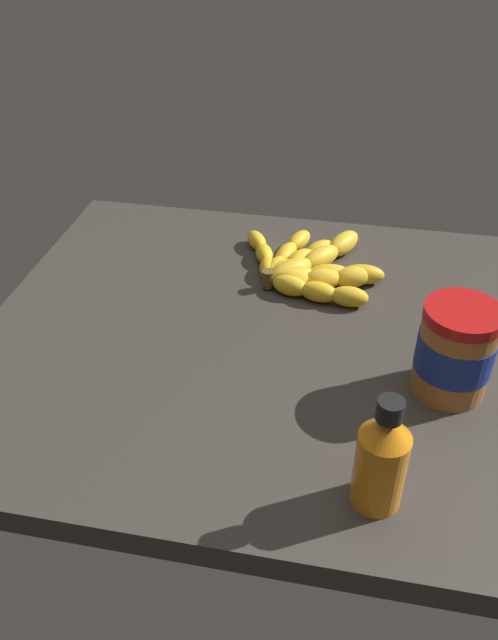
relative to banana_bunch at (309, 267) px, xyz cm
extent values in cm
cube|color=#38332D|center=(6.78, 17.24, -3.54)|extent=(80.51, 74.77, 3.75)
ellipsoid|color=gold|center=(2.34, 6.21, -0.02)|extent=(6.74, 4.77, 3.28)
ellipsoid|color=gold|center=(-2.43, 7.20, -0.02)|extent=(6.50, 4.11, 3.28)
ellipsoid|color=gold|center=(-7.28, 7.59, -0.02)|extent=(6.15, 3.40, 3.28)
ellipsoid|color=yellow|center=(2.19, 4.58, 0.10)|extent=(6.68, 4.42, 3.53)
ellipsoid|color=yellow|center=(-2.67, 3.55, 0.10)|extent=(6.93, 5.05, 3.53)
ellipsoid|color=yellow|center=(-7.38, 1.96, 0.10)|extent=(7.09, 5.60, 3.53)
ellipsoid|color=yellow|center=(2.11, 3.44, 0.01)|extent=(7.95, 5.93, 3.35)
ellipsoid|color=yellow|center=(-3.34, 1.59, 0.01)|extent=(7.82, 5.02, 3.35)
ellipsoid|color=yellow|center=(-9.01, 0.61, 0.01)|extent=(7.49, 4.00, 3.35)
ellipsoid|color=yellow|center=(2.70, 1.81, 0.16)|extent=(8.48, 8.41, 3.65)
ellipsoid|color=yellow|center=(-1.63, -3.18, 0.16)|extent=(7.85, 8.84, 3.65)
ellipsoid|color=yellow|center=(-5.09, -8.81, 0.16)|extent=(7.01, 9.04, 3.65)
ellipsoid|color=gold|center=(4.28, 1.72, -0.08)|extent=(5.66, 6.84, 3.17)
ellipsoid|color=gold|center=(1.76, -2.40, -0.08)|extent=(6.06, 6.78, 3.17)
ellipsoid|color=gold|center=(-1.22, -6.21, -0.08)|extent=(6.38, 6.64, 3.17)
ellipsoid|color=yellow|center=(5.51, 1.12, -0.18)|extent=(3.93, 6.89, 2.97)
ellipsoid|color=yellow|center=(4.44, -3.97, -0.18)|extent=(4.54, 7.06, 2.97)
ellipsoid|color=yellow|center=(2.84, -8.93, -0.18)|extent=(5.10, 7.15, 2.97)
ellipsoid|color=yellow|center=(6.91, 1.37, -0.22)|extent=(4.02, 6.41, 2.89)
ellipsoid|color=yellow|center=(8.25, -3.18, -0.22)|extent=(4.85, 6.60, 2.89)
ellipsoid|color=yellow|center=(10.33, -7.45, -0.22)|extent=(5.54, 6.59, 2.89)
cylinder|color=brown|center=(6.14, 5.18, 0.14)|extent=(2.00, 2.00, 3.00)
cylinder|color=#9E602D|center=(-21.63, 24.59, 4.10)|extent=(9.76, 9.76, 11.53)
cylinder|color=navy|center=(-21.63, 24.59, 4.68)|extent=(9.95, 9.95, 5.19)
cylinder|color=#B71414|center=(-21.63, 24.59, 10.64)|extent=(9.95, 9.95, 1.55)
cylinder|color=orange|center=(-12.82, 44.95, 3.30)|extent=(5.67, 5.67, 9.92)
cone|color=orange|center=(-12.82, 44.95, 9.60)|extent=(5.67, 5.67, 2.69)
cylinder|color=black|center=(-12.82, 44.95, 12.14)|extent=(2.81, 2.81, 2.39)
camera|label=1|loc=(-7.87, 93.14, 57.63)|focal=36.26mm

